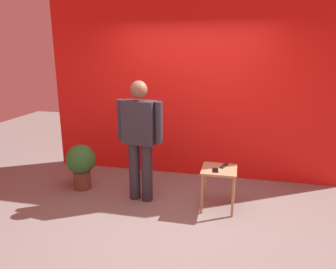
# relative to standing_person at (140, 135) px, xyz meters

# --- Properties ---
(ground_plane) EXTENTS (12.00, 12.00, 0.00)m
(ground_plane) POSITION_rel_standing_person_xyz_m (0.50, -0.45, -0.93)
(ground_plane) COLOR gray
(back_wall_red) EXTENTS (4.73, 0.12, 3.11)m
(back_wall_red) POSITION_rel_standing_person_xyz_m (0.50, 1.14, 0.62)
(back_wall_red) COLOR red
(back_wall_red) RESTS_ON ground_plane
(standing_person) EXTENTS (0.66, 0.27, 1.66)m
(standing_person) POSITION_rel_standing_person_xyz_m (0.00, 0.00, 0.00)
(standing_person) COLOR #2D2D38
(standing_person) RESTS_ON ground_plane
(side_table) EXTENTS (0.45, 0.45, 0.56)m
(side_table) POSITION_rel_standing_person_xyz_m (1.08, -0.03, -0.48)
(side_table) COLOR tan
(side_table) RESTS_ON ground_plane
(cell_phone) EXTENTS (0.09, 0.15, 0.01)m
(cell_phone) POSITION_rel_standing_person_xyz_m (1.03, -0.11, -0.37)
(cell_phone) COLOR black
(cell_phone) RESTS_ON side_table
(tv_remote) EXTENTS (0.10, 0.17, 0.02)m
(tv_remote) POSITION_rel_standing_person_xyz_m (1.13, 0.07, -0.36)
(tv_remote) COLOR black
(tv_remote) RESTS_ON side_table
(potted_plant) EXTENTS (0.44, 0.44, 0.69)m
(potted_plant) POSITION_rel_standing_person_xyz_m (-0.98, 0.14, -0.52)
(potted_plant) COLOR brown
(potted_plant) RESTS_ON ground_plane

